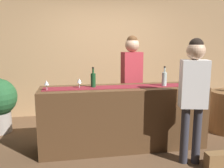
# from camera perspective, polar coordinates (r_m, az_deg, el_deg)

# --- Properties ---
(ground_plane) EXTENTS (10.00, 10.00, 0.00)m
(ground_plane) POSITION_cam_1_polar(r_m,az_deg,el_deg) (3.87, 2.71, -14.71)
(ground_plane) COLOR brown
(back_wall) EXTENTS (6.00, 0.12, 2.90)m
(back_wall) POSITION_cam_1_polar(r_m,az_deg,el_deg) (5.38, -1.59, 8.32)
(back_wall) COLOR tan
(back_wall) RESTS_ON ground
(bar_counter) EXTENTS (2.49, 0.60, 0.95)m
(bar_counter) POSITION_cam_1_polar(r_m,az_deg,el_deg) (3.69, 2.77, -7.99)
(bar_counter) COLOR #543821
(bar_counter) RESTS_ON ground
(counter_runner_cloth) EXTENTS (2.37, 0.28, 0.01)m
(counter_runner_cloth) POSITION_cam_1_polar(r_m,az_deg,el_deg) (3.57, 2.84, -0.65)
(counter_runner_cloth) COLOR maroon
(counter_runner_cloth) RESTS_ON bar_counter
(wine_bottle_clear) EXTENTS (0.07, 0.07, 0.30)m
(wine_bottle_clear) POSITION_cam_1_polar(r_m,az_deg,el_deg) (3.70, 12.39, 1.23)
(wine_bottle_clear) COLOR #B2C6C1
(wine_bottle_clear) RESTS_ON bar_counter
(wine_bottle_green) EXTENTS (0.07, 0.07, 0.30)m
(wine_bottle_green) POSITION_cam_1_polar(r_m,az_deg,el_deg) (3.52, -4.52, 0.99)
(wine_bottle_green) COLOR #194723
(wine_bottle_green) RESTS_ON bar_counter
(wine_glass_near_customer) EXTENTS (0.07, 0.07, 0.14)m
(wine_glass_near_customer) POSITION_cam_1_polar(r_m,az_deg,el_deg) (3.93, 17.37, 1.41)
(wine_glass_near_customer) COLOR silver
(wine_glass_near_customer) RESTS_ON bar_counter
(wine_glass_mid_counter) EXTENTS (0.07, 0.07, 0.14)m
(wine_glass_mid_counter) POSITION_cam_1_polar(r_m,az_deg,el_deg) (3.49, -7.84, 0.73)
(wine_glass_mid_counter) COLOR silver
(wine_glass_mid_counter) RESTS_ON bar_counter
(wine_glass_far_end) EXTENTS (0.07, 0.07, 0.14)m
(wine_glass_far_end) POSITION_cam_1_polar(r_m,az_deg,el_deg) (3.41, -15.38, 0.21)
(wine_glass_far_end) COLOR silver
(wine_glass_far_end) RESTS_ON bar_counter
(bartender) EXTENTS (0.37, 0.25, 1.73)m
(bartender) POSITION_cam_1_polar(r_m,az_deg,el_deg) (4.17, 4.74, 2.50)
(bartender) COLOR #26262B
(bartender) RESTS_ON ground
(customer_sipping) EXTENTS (0.38, 0.27, 1.67)m
(customer_sipping) POSITION_cam_1_polar(r_m,az_deg,el_deg) (3.24, 18.93, -1.03)
(customer_sipping) COLOR #33333D
(customer_sipping) RESTS_ON ground
(handbag) EXTENTS (0.28, 0.14, 0.22)m
(handbag) POSITION_cam_1_polar(r_m,az_deg,el_deg) (3.49, 23.66, -16.50)
(handbag) COLOR olive
(handbag) RESTS_ON ground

